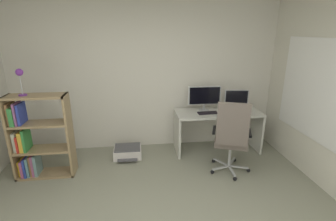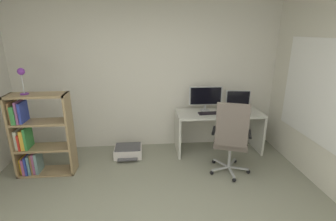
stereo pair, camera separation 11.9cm
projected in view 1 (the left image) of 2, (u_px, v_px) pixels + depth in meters
name	position (u px, v px, depth m)	size (l,w,h in m)	color
wall_back	(146.00, 73.00, 4.43)	(4.66, 0.10, 2.77)	silver
window_pane	(316.00, 90.00, 3.50)	(0.01, 1.43, 1.33)	white
window_frame	(316.00, 90.00, 3.50)	(0.02, 1.51, 1.41)	white
desk	(218.00, 122.00, 4.44)	(1.50, 0.60, 0.73)	silver
monitor_main	(204.00, 96.00, 4.39)	(0.58, 0.18, 0.44)	#B2B5B7
monitor_secondary	(236.00, 98.00, 4.47)	(0.42, 0.18, 0.36)	#B2B5B7
keyboard	(208.00, 113.00, 4.30)	(0.34, 0.13, 0.02)	black
computer_mouse	(223.00, 111.00, 4.36)	(0.06, 0.10, 0.03)	black
office_chair	(232.00, 136.00, 3.65)	(0.64, 0.64, 1.17)	#B7BABC
bookshelf	(34.00, 140.00, 3.63)	(0.83, 0.31, 1.25)	#987C55
desk_lamp	(20.00, 77.00, 3.34)	(0.11, 0.11, 0.37)	purple
printer	(128.00, 152.00, 4.33)	(0.47, 0.44, 0.18)	silver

